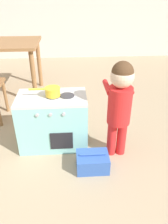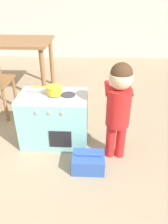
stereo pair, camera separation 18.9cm
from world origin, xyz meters
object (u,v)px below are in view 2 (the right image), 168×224
at_px(play_kitchen, 55,119).
at_px(toy_basket, 88,162).
at_px(child_figure, 119,101).
at_px(toy_pot, 54,90).
at_px(dining_table, 6,48).

height_order(play_kitchen, toy_basket, play_kitchen).
bearing_deg(child_figure, toy_pot, 161.04).
relative_size(play_kitchen, toy_basket, 2.33).
xyz_separation_m(toy_basket, dining_table, (-1.13, 1.51, 0.55)).
bearing_deg(child_figure, toy_basket, -140.96).
bearing_deg(child_figure, dining_table, 135.74).
height_order(toy_pot, child_figure, child_figure).
height_order(play_kitchen, toy_pot, toy_pot).
distance_m(toy_pot, toy_basket, 0.68).
relative_size(toy_pot, child_figure, 0.31).
bearing_deg(toy_pot, toy_basket, -49.65).
bearing_deg(toy_basket, child_figure, 39.04).
relative_size(toy_pot, toy_basket, 1.02).
distance_m(toy_basket, dining_table, 1.96).
xyz_separation_m(play_kitchen, dining_table, (-0.80, 1.13, 0.37)).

